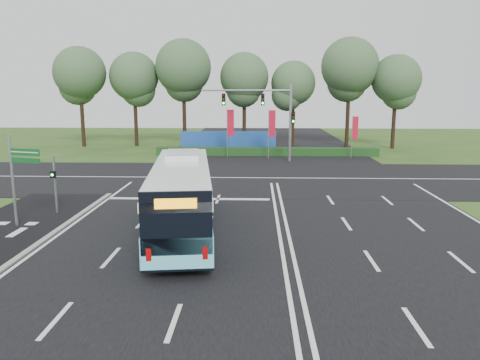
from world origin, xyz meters
The scene contains 14 objects.
ground centered at (0.00, 0.00, 0.00)m, with size 120.00×120.00×0.00m, color #2B4B19.
road_main centered at (0.00, 0.00, 0.02)m, with size 20.00×120.00×0.04m, color black.
road_cross centered at (0.00, 12.00, 0.03)m, with size 120.00×14.00×0.05m, color black.
kerb_strip centered at (-10.10, -3.00, 0.06)m, with size 0.25×18.00×0.12m, color gray.
city_bus centered at (-4.39, -1.51, 1.69)m, with size 3.90×11.90×3.35m.
pedestrian_signal centered at (-11.47, 1.52, 1.68)m, with size 0.26×0.40×3.07m.
street_sign centered at (-12.04, -0.98, 2.71)m, with size 1.64×0.55×4.35m.
banner_flag_left centered at (-3.61, 22.97, 3.06)m, with size 0.69×0.16×4.71m.
banner_flag_mid centered at (0.34, 22.31, 3.04)m, with size 0.67×0.24×4.68m.
banner_flag_right centered at (8.30, 23.10, 2.66)m, with size 0.60×0.13×4.06m.
traffic_light_gantry centered at (0.21, 20.50, 4.66)m, with size 8.41×0.28×7.00m.
hedge centered at (0.00, 24.50, 0.40)m, with size 22.00×1.20×0.80m, color #183B15.
blue_hoarding centered at (-4.00, 27.00, 1.10)m, with size 10.00×0.30×2.20m, color #1D4B9F.
eucalyptus_row centered at (-3.57, 32.03, 8.29)m, with size 40.93×7.30×12.22m.
Camera 1 is at (-1.07, -21.84, 6.29)m, focal length 35.00 mm.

